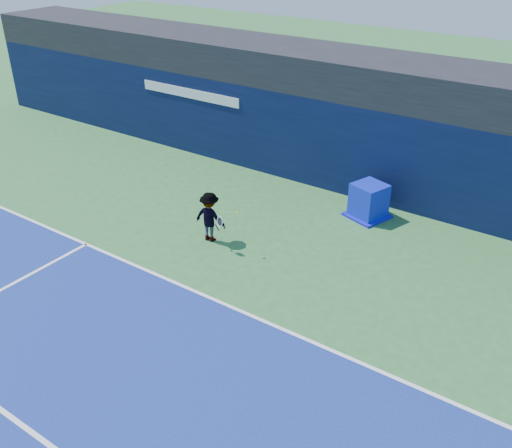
% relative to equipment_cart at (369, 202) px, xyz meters
% --- Properties ---
extents(ground, '(80.00, 80.00, 0.00)m').
position_rel_equipment_cart_xyz_m(ground, '(-0.77, -9.04, -0.49)').
color(ground, '#316E34').
rests_on(ground, ground).
extents(baseline, '(24.00, 0.10, 0.01)m').
position_rel_equipment_cart_xyz_m(baseline, '(-0.77, -6.04, -0.48)').
color(baseline, white).
rests_on(baseline, ground).
extents(stadium_band, '(36.00, 3.00, 1.20)m').
position_rel_equipment_cart_xyz_m(stadium_band, '(-0.77, 2.46, 3.11)').
color(stadium_band, black).
rests_on(stadium_band, back_wall_assembly).
extents(back_wall_assembly, '(36.00, 1.03, 3.00)m').
position_rel_equipment_cart_xyz_m(back_wall_assembly, '(-0.78, 1.46, 1.01)').
color(back_wall_assembly, black).
rests_on(back_wall_assembly, ground).
extents(equipment_cart, '(1.41, 1.41, 1.07)m').
position_rel_equipment_cart_xyz_m(equipment_cart, '(0.00, 0.00, 0.00)').
color(equipment_cart, '#0D1AB8').
rests_on(equipment_cart, ground).
extents(tennis_player, '(1.22, 0.69, 1.46)m').
position_rel_equipment_cart_xyz_m(tennis_player, '(-3.06, -3.83, 0.24)').
color(tennis_player, white).
rests_on(tennis_player, ground).
extents(tennis_ball, '(0.07, 0.07, 0.07)m').
position_rel_equipment_cart_xyz_m(tennis_ball, '(-2.01, -3.96, 0.73)').
color(tennis_ball, '#C4D017').
rests_on(tennis_ball, ground).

